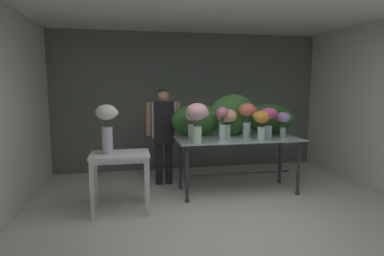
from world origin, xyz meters
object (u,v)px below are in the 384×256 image
Objects in this scene: display_table_glass at (238,147)px; vase_fuchsia_tulips at (269,117)px; side_table_white at (120,162)px; vase_rosy_stock at (222,120)px; vase_ivory_ranunculus at (191,123)px; florist at (163,127)px; vase_sunset_dahlias at (261,122)px; vase_peach_anemones at (226,119)px; vase_coral_roses at (247,115)px; vase_blush_lilies at (197,116)px; vase_lilac_snapdragons at (283,120)px; vase_white_roses_tall at (107,124)px.

display_table_glass is 4.06× the size of vase_fuchsia_tulips.
side_table_white is 1.57m from vase_rosy_stock.
florist is at bearing 118.69° from vase_ivory_ranunculus.
vase_fuchsia_tulips is at bearing 8.66° from side_table_white.
vase_sunset_dahlias is (1.34, -0.91, 0.16)m from florist.
florist is (0.68, 1.06, 0.30)m from side_table_white.
vase_coral_roses is at bearing -5.09° from vase_peach_anemones.
vase_peach_anemones is 0.80× the size of vase_blush_lilies.
vase_sunset_dahlias is at bearing -12.84° from vase_rosy_stock.
vase_lilac_snapdragons is 0.87× the size of vase_peach_anemones.
vase_ivory_ranunculus is 0.90m from vase_coral_roses.
vase_fuchsia_tulips is at bearing -26.37° from vase_coral_roses.
vase_rosy_stock is 0.51m from vase_coral_roses.
florist is (-1.09, 0.63, 0.26)m from display_table_glass.
vase_coral_roses reaches higher than vase_rosy_stock.
side_table_white is 1.81× the size of vase_ivory_ranunculus.
vase_white_roses_tall is (-1.61, -0.28, 0.01)m from vase_rosy_stock.
vase_rosy_stock reaches higher than side_table_white.
florist is 1.04m from vase_blush_lilies.
vase_lilac_snapdragons is 0.90× the size of vase_ivory_ranunculus.
vase_sunset_dahlias is at bearing 4.26° from side_table_white.
vase_ivory_ranunculus is (1.03, 0.42, 0.44)m from side_table_white.
vase_peach_anemones is (-0.17, 0.08, 0.44)m from display_table_glass.
vase_white_roses_tall reaches higher than vase_peach_anemones.
vase_ivory_ranunculus is 0.33m from vase_blush_lilies.
vase_peach_anemones is at bearing 17.82° from side_table_white.
vase_sunset_dahlias is at bearing -15.26° from vase_ivory_ranunculus.
vase_blush_lilies reaches higher than side_table_white.
vase_lilac_snapdragons is 0.59m from vase_coral_roses.
florist reaches higher than vase_fuchsia_tulips.
vase_blush_lilies is (-0.41, -0.16, 0.08)m from vase_rosy_stock.
vase_white_roses_tall is (-2.65, -0.41, 0.06)m from vase_lilac_snapdragons.
side_table_white is at bearing -170.62° from vase_lilac_snapdragons.
florist is at bearing 135.10° from vase_rosy_stock.
vase_lilac_snapdragons reaches higher than side_table_white.
vase_coral_roses is at bearing 153.63° from vase_fuchsia_tulips.
vase_blush_lilies is at bearing -169.38° from vase_fuchsia_tulips.
display_table_glass is 3.40× the size of vase_blush_lilies.
vase_lilac_snapdragons is at bearing 28.60° from vase_sunset_dahlias.
vase_rosy_stock is 1.26× the size of vase_lilac_snapdragons.
vase_ivory_ranunculus is 1.25m from vase_white_roses_tall.
vase_ivory_ranunculus is at bearing 179.73° from vase_lilac_snapdragons.
vase_rosy_stock is (0.78, -0.78, 0.19)m from florist.
vase_coral_roses is (0.89, 0.06, 0.10)m from vase_ivory_ranunculus.
display_table_glass is 1.82m from side_table_white.
vase_coral_roses is at bearing 105.52° from vase_sunset_dahlias.
side_table_white is 2.30m from vase_fuchsia_tulips.
side_table_white is 2.57m from vase_lilac_snapdragons.
side_table_white is 1.39× the size of vase_blush_lilies.
vase_rosy_stock is at bearing 20.83° from vase_blush_lilies.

